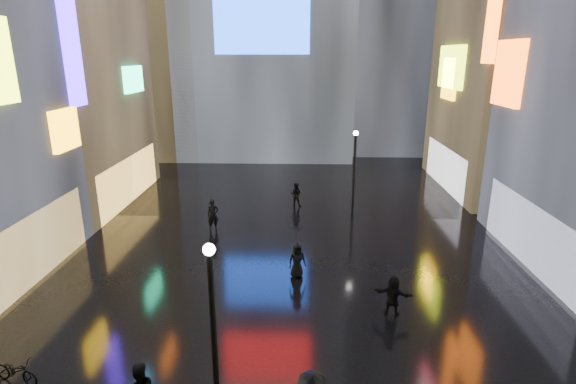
{
  "coord_description": "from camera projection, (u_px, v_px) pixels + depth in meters",
  "views": [
    {
      "loc": [
        0.48,
        -2.63,
        9.49
      ],
      "look_at": [
        0.0,
        12.0,
        5.0
      ],
      "focal_mm": 28.0,
      "sensor_mm": 36.0,
      "label": 1
    }
  ],
  "objects": [
    {
      "name": "pedestrian_6",
      "position": [
        213.0,
        215.0,
        25.05
      ],
      "size": [
        0.78,
        0.66,
        1.81
      ],
      "primitive_type": "imported",
      "rotation": [
        0.0,
        0.0,
        0.4
      ],
      "color": "black",
      "rests_on": "ground"
    },
    {
      "name": "ground",
      "position": [
        293.0,
        237.0,
        24.42
      ],
      "size": [
        140.0,
        140.0,
        0.0
      ],
      "primitive_type": "plane",
      "color": "black",
      "rests_on": "ground"
    },
    {
      "name": "bicycle",
      "position": [
        16.0,
        371.0,
        13.45
      ],
      "size": [
        1.67,
        0.95,
        0.83
      ],
      "primitive_type": "imported",
      "rotation": [
        0.0,
        0.0,
        1.31
      ],
      "color": "black",
      "rests_on": "ground"
    },
    {
      "name": "umbrella_2",
      "position": [
        297.0,
        235.0,
        19.43
      ],
      "size": [
        1.18,
        1.17,
        0.82
      ],
      "primitive_type": "imported",
      "rotation": [
        0.0,
        0.0,
        1.94
      ],
      "color": "black",
      "rests_on": "pedestrian_4"
    },
    {
      "name": "lamp_near",
      "position": [
        213.0,
        326.0,
        11.29
      ],
      "size": [
        0.3,
        0.3,
        5.2
      ],
      "color": "black",
      "rests_on": "ground"
    },
    {
      "name": "tower_flank_left",
      "position": [
        149.0,
        15.0,
        42.06
      ],
      "size": [
        10.0,
        10.0,
        26.0
      ],
      "primitive_type": "cube",
      "color": "black",
      "rests_on": "ground"
    },
    {
      "name": "building_left_far",
      "position": [
        35.0,
        29.0,
        27.43
      ],
      "size": [
        10.28,
        12.0,
        22.0
      ],
      "color": "black",
      "rests_on": "ground"
    },
    {
      "name": "umbrella_1",
      "position": [
        313.0,
        384.0,
        10.84
      ],
      "size": [
        0.98,
        0.98,
        0.62
      ],
      "primitive_type": "imported",
      "rotation": [
        0.0,
        0.0,
        2.18
      ],
      "color": "black",
      "rests_on": "pedestrian_2"
    },
    {
      "name": "pedestrian_5",
      "position": [
        393.0,
        296.0,
        16.91
      ],
      "size": [
        1.54,
        0.87,
        1.58
      ],
      "primitive_type": "imported",
      "rotation": [
        0.0,
        0.0,
        2.85
      ],
      "color": "black",
      "rests_on": "ground"
    },
    {
      "name": "pedestrian_4",
      "position": [
        297.0,
        261.0,
        19.78
      ],
      "size": [
        0.89,
        0.72,
        1.58
      ],
      "primitive_type": "imported",
      "rotation": [
        0.0,
        0.0,
        0.32
      ],
      "color": "black",
      "rests_on": "ground"
    },
    {
      "name": "lamp_far",
      "position": [
        354.0,
        168.0,
        27.06
      ],
      "size": [
        0.3,
        0.3,
        5.2
      ],
      "color": "black",
      "rests_on": "ground"
    },
    {
      "name": "pedestrian_7",
      "position": [
        296.0,
        194.0,
        29.21
      ],
      "size": [
        0.84,
        0.71,
        1.54
      ],
      "primitive_type": "imported",
      "rotation": [
        0.0,
        0.0,
        2.96
      ],
      "color": "black",
      "rests_on": "ground"
    }
  ]
}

